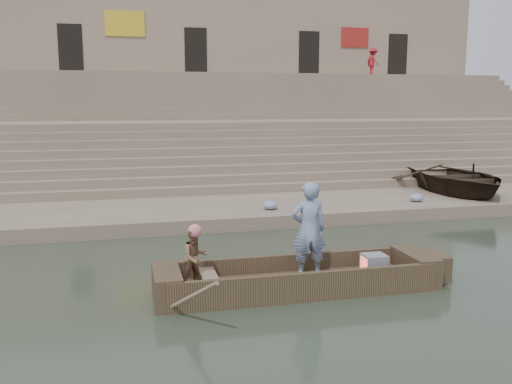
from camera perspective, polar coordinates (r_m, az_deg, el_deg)
name	(u,v)px	position (r m, az deg, el deg)	size (l,w,h in m)	color
ground	(466,295)	(11.45, 21.07, -9.97)	(120.00, 120.00, 0.00)	#2B3729
lower_landing	(321,207)	(18.29, 6.81, -1.56)	(32.00, 4.00, 0.40)	gray
mid_landing	(265,151)	(25.22, 0.92, 4.30)	(32.00, 3.00, 2.80)	gray
upper_landing	(235,120)	(31.96, -2.25, 7.55)	(32.00, 3.00, 5.20)	gray
ghat_steps	(256,140)	(26.82, 0.01, 5.47)	(32.00, 11.00, 5.20)	gray
building_wall	(222,71)	(35.92, -3.57, 12.55)	(32.00, 5.07, 11.20)	gray
main_rowboat	(298,285)	(10.92, 4.39, -9.67)	(5.00, 1.30, 0.22)	brown
rowboat_trim	(308,275)	(10.91, 5.45, -8.61)	(6.04, 2.63, 1.81)	brown
standing_man	(309,230)	(10.84, 5.53, -3.94)	(0.70, 0.46, 1.92)	navy
rowing_man	(195,257)	(10.38, -6.36, -6.80)	(0.55, 0.43, 1.14)	#257040
television	(374,264)	(11.41, 12.20, -7.39)	(0.46, 0.42, 0.40)	gray
beached_rowboat	(456,178)	(21.08, 20.17, 1.40)	(3.66, 5.12, 1.06)	#2D2116
pedestrian	(373,61)	(33.75, 12.10, 13.20)	(1.01, 0.58, 1.57)	maroon
cloth_bundles	(421,195)	(19.27, 16.86, -0.34)	(11.67, 1.78, 0.26)	#3F5999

